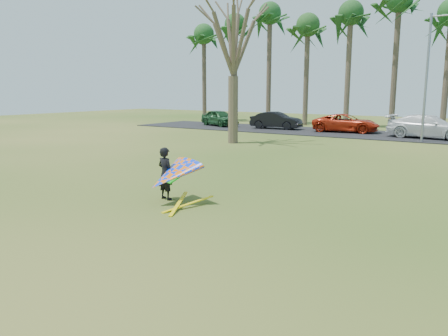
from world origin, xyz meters
The scene contains 15 objects.
ground centered at (0.00, 0.00, 0.00)m, with size 100.00×100.00×0.00m, color #1D480F.
parking_strip centered at (0.00, 25.00, 0.03)m, with size 46.00×7.00×0.06m, color black.
palm_0 centered at (-22.00, 31.00, 9.17)m, with size 4.84×4.84×10.84m.
palm_1 centered at (-18.00, 31.00, 9.85)m, with size 4.84×4.84×11.54m.
palm_2 centered at (-14.00, 31.00, 10.52)m, with size 4.84×4.84×12.24m.
palm_3 centered at (-10.00, 31.00, 9.17)m, with size 4.84×4.84×10.84m.
palm_4 centered at (-6.00, 31.00, 9.85)m, with size 4.84×4.84×11.54m.
palm_5 centered at (-2.00, 31.00, 10.52)m, with size 4.84×4.84×12.24m.
bare_tree_left centered at (-8.00, 15.00, 6.92)m, with size 6.60×6.60×9.70m.
streetlight centered at (2.16, 22.00, 4.46)m, with size 2.28×0.18×8.00m.
car_0 centered at (-15.96, 25.13, 0.80)m, with size 1.74×4.33×1.48m, color #1C4723.
car_1 centered at (-10.14, 25.21, 0.78)m, with size 1.52×4.37×1.44m, color black.
car_2 centered at (-4.20, 25.62, 0.77)m, with size 2.36×5.12×1.42m, color #B7270E.
car_3 centered at (2.01, 24.41, 0.86)m, with size 2.24×5.51×1.60m, color silver.
kite_flyer centered at (-1.44, 1.30, 0.84)m, with size 2.13×2.39×2.02m.
Camera 1 is at (6.97, -8.43, 3.35)m, focal length 35.00 mm.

